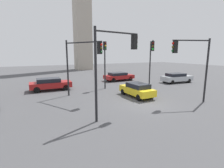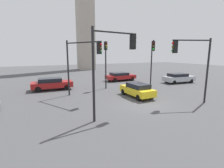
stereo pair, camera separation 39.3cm
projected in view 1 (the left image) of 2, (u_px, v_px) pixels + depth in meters
ground_plane at (144, 103)px, 14.55m from camera, size 106.91×106.91×0.00m
traffic_light_0 at (82, 57)px, 15.47m from camera, size 2.26×4.02×5.57m
traffic_light_1 at (105, 56)px, 20.04m from camera, size 0.33×0.47×5.70m
traffic_light_2 at (151, 54)px, 19.55m from camera, size 2.71×3.51×5.82m
traffic_light_3 at (115, 56)px, 10.78m from camera, size 3.46×0.72×5.86m
traffic_light_4 at (192, 57)px, 14.07m from camera, size 3.24×1.30×5.55m
car_0 at (50, 84)px, 19.68m from camera, size 4.69×2.15×1.44m
car_2 at (176, 78)px, 24.90m from camera, size 4.79×2.31×1.40m
car_3 at (119, 76)px, 26.61m from camera, size 4.68×2.23×1.32m
car_4 at (137, 89)px, 16.72m from camera, size 1.76×4.04×1.39m
skyline_tower at (82, 2)px, 42.48m from camera, size 4.01×4.01×34.41m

